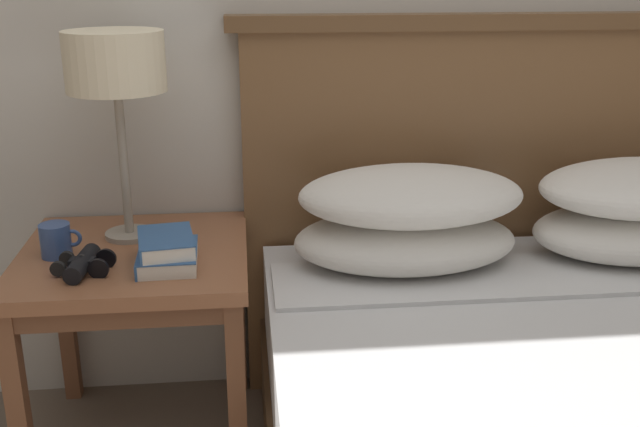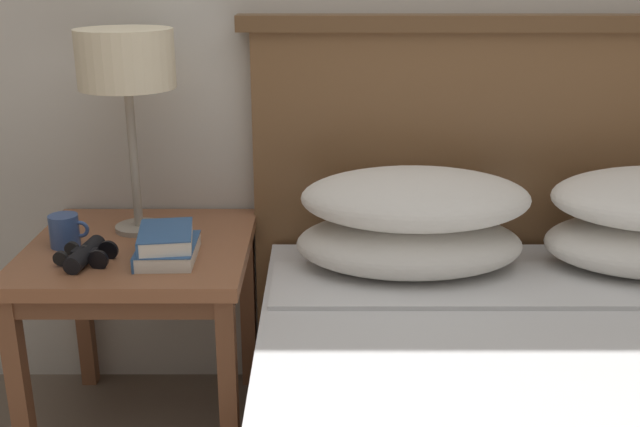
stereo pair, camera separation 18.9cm
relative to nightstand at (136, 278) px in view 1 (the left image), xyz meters
The scene contains 6 objects.
nightstand is the anchor object (origin of this frame).
table_lamp 0.54m from the nightstand, 101.87° to the left, with size 0.25×0.25×0.54m.
book_on_nightstand 0.17m from the nightstand, 47.43° to the right, with size 0.15×0.20×0.04m.
book_stacked_on_top 0.20m from the nightstand, 48.88° to the right, with size 0.15×0.20×0.04m.
binoculars_pair 0.19m from the nightstand, 126.70° to the right, with size 0.15×0.16×0.05m.
coffee_mug 0.22m from the nightstand, behind, with size 0.10×0.08×0.08m.
Camera 1 is at (-0.31, -1.07, 1.28)m, focal length 42.00 mm.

